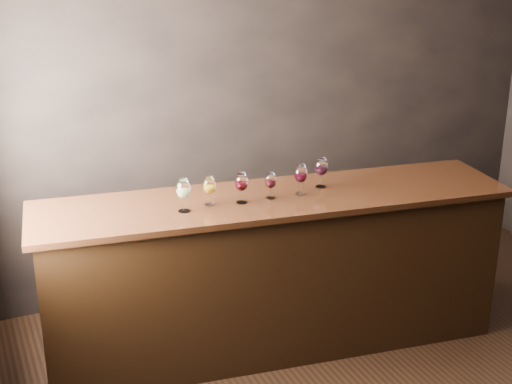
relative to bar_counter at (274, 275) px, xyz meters
name	(u,v)px	position (x,y,z in m)	size (l,w,h in m)	color
room_shell	(408,134)	(0.34, -0.99, 1.25)	(5.02, 4.52, 2.81)	black
bar_counter	(274,275)	(0.00, 0.00, 0.00)	(3.18, 0.69, 1.11)	black
bar_top	(274,199)	(0.00, 0.00, 0.58)	(3.29, 0.76, 0.04)	black
back_bar_shelf	(230,245)	(0.04, 0.93, -0.16)	(2.23, 0.40, 0.80)	black
glass_white	(183,190)	(-0.65, -0.02, 0.75)	(0.09, 0.09, 0.22)	white
glass_amber	(209,186)	(-0.46, 0.02, 0.73)	(0.08, 0.08, 0.19)	white
glass_red_a	(242,183)	(-0.25, -0.02, 0.74)	(0.09, 0.09, 0.21)	white
glass_red_b	(271,181)	(-0.04, -0.03, 0.72)	(0.08, 0.08, 0.18)	white
glass_red_c	(301,174)	(0.18, -0.04, 0.74)	(0.09, 0.09, 0.21)	white
glass_red_d	(321,168)	(0.38, 0.04, 0.74)	(0.09, 0.09, 0.21)	white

